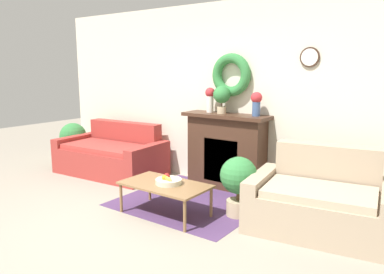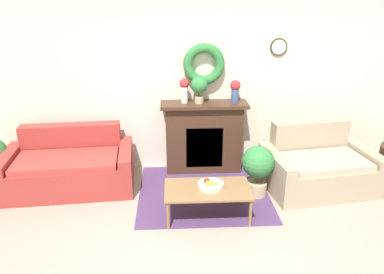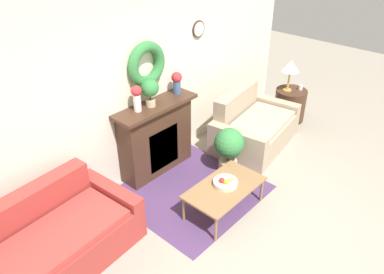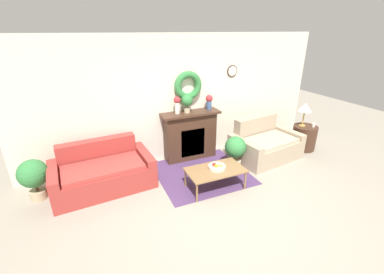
{
  "view_description": "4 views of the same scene",
  "coord_description": "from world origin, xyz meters",
  "px_view_note": "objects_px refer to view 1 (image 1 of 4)",
  "views": [
    {
      "loc": [
        2.87,
        -2.44,
        1.76
      ],
      "look_at": [
        0.19,
        1.26,
        0.91
      ],
      "focal_mm": 35.0,
      "sensor_mm": 36.0,
      "label": 1
    },
    {
      "loc": [
        -0.32,
        -3.18,
        2.64
      ],
      "look_at": [
        -0.08,
        1.32,
        0.89
      ],
      "focal_mm": 35.0,
      "sensor_mm": 36.0,
      "label": 2
    },
    {
      "loc": [
        -2.96,
        -1.34,
        3.4
      ],
      "look_at": [
        0.08,
        1.41,
        0.91
      ],
      "focal_mm": 35.0,
      "sensor_mm": 36.0,
      "label": 3
    },
    {
      "loc": [
        -1.93,
        -2.73,
        2.76
      ],
      "look_at": [
        -0.11,
        1.49,
        0.82
      ],
      "focal_mm": 24.0,
      "sensor_mm": 36.0,
      "label": 4
    }
  ],
  "objects_px": {
    "couch_left": "(112,156)",
    "vase_on_mantel_left": "(210,98)",
    "vase_on_mantel_right": "(256,102)",
    "fruit_bowl": "(168,181)",
    "potted_plant_floor_by_loveseat": "(239,180)",
    "potted_plant_on_mantel": "(222,96)",
    "potted_plant_floor_by_couch": "(73,138)",
    "fireplace": "(226,151)",
    "coffee_table": "(165,186)",
    "loveseat_right": "(321,202)"
  },
  "relations": [
    {
      "from": "potted_plant_on_mantel",
      "to": "vase_on_mantel_right",
      "type": "bearing_deg",
      "value": 2.13
    },
    {
      "from": "potted_plant_floor_by_couch",
      "to": "potted_plant_floor_by_loveseat",
      "type": "xyz_separation_m",
      "value": [
        3.73,
        -0.44,
        -0.03
      ]
    },
    {
      "from": "fruit_bowl",
      "to": "potted_plant_floor_by_couch",
      "type": "relative_size",
      "value": 0.42
    },
    {
      "from": "couch_left",
      "to": "potted_plant_floor_by_loveseat",
      "type": "xyz_separation_m",
      "value": [
        2.63,
        -0.39,
        0.14
      ]
    },
    {
      "from": "coffee_table",
      "to": "vase_on_mantel_left",
      "type": "relative_size",
      "value": 2.9
    },
    {
      "from": "fireplace",
      "to": "loveseat_right",
      "type": "height_order",
      "value": "fireplace"
    },
    {
      "from": "fruit_bowl",
      "to": "vase_on_mantel_left",
      "type": "bearing_deg",
      "value": 101.62
    },
    {
      "from": "fireplace",
      "to": "vase_on_mantel_right",
      "type": "height_order",
      "value": "vase_on_mantel_right"
    },
    {
      "from": "fruit_bowl",
      "to": "vase_on_mantel_left",
      "type": "distance_m",
      "value": 1.61
    },
    {
      "from": "couch_left",
      "to": "potted_plant_floor_by_couch",
      "type": "height_order",
      "value": "couch_left"
    },
    {
      "from": "vase_on_mantel_left",
      "to": "potted_plant_floor_by_loveseat",
      "type": "height_order",
      "value": "vase_on_mantel_left"
    },
    {
      "from": "fruit_bowl",
      "to": "potted_plant_on_mantel",
      "type": "relative_size",
      "value": 0.8
    },
    {
      "from": "vase_on_mantel_right",
      "to": "potted_plant_on_mantel",
      "type": "bearing_deg",
      "value": -177.87
    },
    {
      "from": "potted_plant_floor_by_loveseat",
      "to": "fruit_bowl",
      "type": "bearing_deg",
      "value": -145.81
    },
    {
      "from": "fireplace",
      "to": "coffee_table",
      "type": "distance_m",
      "value": 1.34
    },
    {
      "from": "fruit_bowl",
      "to": "potted_plant_on_mantel",
      "type": "bearing_deg",
      "value": 92.41
    },
    {
      "from": "coffee_table",
      "to": "fruit_bowl",
      "type": "distance_m",
      "value": 0.08
    },
    {
      "from": "couch_left",
      "to": "loveseat_right",
      "type": "relative_size",
      "value": 1.14
    },
    {
      "from": "fruit_bowl",
      "to": "potted_plant_floor_by_loveseat",
      "type": "height_order",
      "value": "potted_plant_floor_by_loveseat"
    },
    {
      "from": "loveseat_right",
      "to": "fruit_bowl",
      "type": "relative_size",
      "value": 5.1
    },
    {
      "from": "fruit_bowl",
      "to": "potted_plant_floor_by_couch",
      "type": "xyz_separation_m",
      "value": [
        -3.04,
        0.92,
        0.04
      ]
    },
    {
      "from": "couch_left",
      "to": "vase_on_mantel_left",
      "type": "distance_m",
      "value": 2.0
    },
    {
      "from": "potted_plant_floor_by_couch",
      "to": "fruit_bowl",
      "type": "bearing_deg",
      "value": -16.77
    },
    {
      "from": "fireplace",
      "to": "fruit_bowl",
      "type": "relative_size",
      "value": 4.09
    },
    {
      "from": "coffee_table",
      "to": "potted_plant_floor_by_loveseat",
      "type": "xyz_separation_m",
      "value": [
        0.73,
        0.49,
        0.09
      ]
    },
    {
      "from": "potted_plant_floor_by_loveseat",
      "to": "loveseat_right",
      "type": "bearing_deg",
      "value": 11.65
    },
    {
      "from": "potted_plant_floor_by_couch",
      "to": "couch_left",
      "type": "bearing_deg",
      "value": -3.01
    },
    {
      "from": "potted_plant_floor_by_couch",
      "to": "loveseat_right",
      "type": "bearing_deg",
      "value": -3.14
    },
    {
      "from": "fireplace",
      "to": "potted_plant_floor_by_couch",
      "type": "relative_size",
      "value": 1.73
    },
    {
      "from": "vase_on_mantel_left",
      "to": "potted_plant_floor_by_loveseat",
      "type": "distance_m",
      "value": 1.55
    },
    {
      "from": "loveseat_right",
      "to": "potted_plant_floor_by_loveseat",
      "type": "xyz_separation_m",
      "value": [
        -0.92,
        -0.19,
        0.13
      ]
    },
    {
      "from": "fireplace",
      "to": "vase_on_mantel_right",
      "type": "relative_size",
      "value": 3.93
    },
    {
      "from": "coffee_table",
      "to": "vase_on_mantel_left",
      "type": "xyz_separation_m",
      "value": [
        -0.23,
        1.33,
        0.96
      ]
    },
    {
      "from": "coffee_table",
      "to": "potted_plant_on_mantel",
      "type": "height_order",
      "value": "potted_plant_on_mantel"
    },
    {
      "from": "coffee_table",
      "to": "vase_on_mantel_right",
      "type": "relative_size",
      "value": 3.22
    },
    {
      "from": "fireplace",
      "to": "potted_plant_floor_by_couch",
      "type": "height_order",
      "value": "fireplace"
    },
    {
      "from": "loveseat_right",
      "to": "coffee_table",
      "type": "bearing_deg",
      "value": -165.97
    },
    {
      "from": "potted_plant_on_mantel",
      "to": "fruit_bowl",
      "type": "bearing_deg",
      "value": -87.59
    },
    {
      "from": "vase_on_mantel_left",
      "to": "potted_plant_on_mantel",
      "type": "relative_size",
      "value": 0.92
    },
    {
      "from": "potted_plant_floor_by_loveseat",
      "to": "fireplace",
      "type": "bearing_deg",
      "value": 128.84
    },
    {
      "from": "coffee_table",
      "to": "vase_on_mantel_right",
      "type": "height_order",
      "value": "vase_on_mantel_right"
    },
    {
      "from": "fireplace",
      "to": "fruit_bowl",
      "type": "bearing_deg",
      "value": -91.01
    },
    {
      "from": "fruit_bowl",
      "to": "potted_plant_floor_by_loveseat",
      "type": "distance_m",
      "value": 0.84
    },
    {
      "from": "couch_left",
      "to": "vase_on_mantel_right",
      "type": "height_order",
      "value": "vase_on_mantel_right"
    },
    {
      "from": "fireplace",
      "to": "coffee_table",
      "type": "bearing_deg",
      "value": -92.54
    },
    {
      "from": "fireplace",
      "to": "loveseat_right",
      "type": "xyz_separation_m",
      "value": [
        1.59,
        -0.64,
        -0.25
      ]
    },
    {
      "from": "vase_on_mantel_right",
      "to": "fruit_bowl",
      "type": "bearing_deg",
      "value": -110.27
    },
    {
      "from": "vase_on_mantel_right",
      "to": "potted_plant_on_mantel",
      "type": "xyz_separation_m",
      "value": [
        -0.54,
        -0.02,
        0.06
      ]
    },
    {
      "from": "coffee_table",
      "to": "potted_plant_floor_by_couch",
      "type": "bearing_deg",
      "value": 162.74
    },
    {
      "from": "vase_on_mantel_left",
      "to": "vase_on_mantel_right",
      "type": "relative_size",
      "value": 1.11
    }
  ]
}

